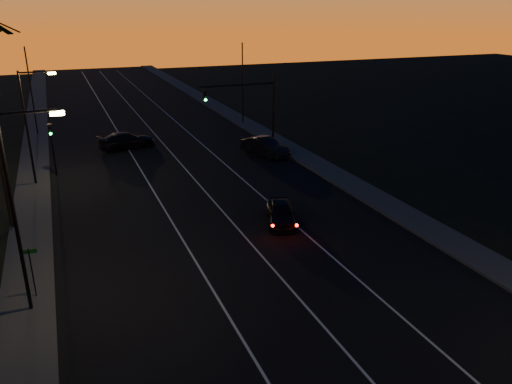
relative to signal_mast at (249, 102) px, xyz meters
name	(u,v)px	position (x,y,z in m)	size (l,w,h in m)	color
road	(206,201)	(-7.14, -9.99, -4.78)	(20.00, 170.00, 0.01)	black
sidewalk_left	(31,225)	(-18.34, -9.99, -4.70)	(2.40, 170.00, 0.16)	#363633
sidewalk_right	(345,180)	(4.06, -9.99, -4.70)	(2.40, 170.00, 0.16)	#363633
lane_stripe_left	(163,207)	(-10.14, -9.99, -4.76)	(0.12, 160.00, 0.01)	silver
lane_stripe_mid	(212,200)	(-6.64, -9.99, -4.76)	(0.12, 160.00, 0.01)	silver
lane_stripe_right	(259,193)	(-3.14, -9.99, -4.76)	(0.12, 160.00, 0.01)	silver
streetlight_left_near	(19,199)	(-17.84, -19.99, 0.54)	(2.55, 0.26, 9.00)	black
streetlight_left_far	(30,119)	(-17.82, -1.99, 0.28)	(2.55, 0.26, 8.50)	black
street_sign	(31,267)	(-17.94, -18.99, -3.13)	(0.70, 0.06, 2.60)	black
signal_mast	(249,102)	(0.00, 0.00, 0.00)	(7.10, 0.41, 7.00)	black
signal_post	(52,140)	(-16.64, -0.01, -1.89)	(0.28, 0.37, 4.20)	black
far_pole_left	(31,92)	(-18.14, 15.01, -0.28)	(0.14, 0.14, 9.00)	black
far_pole_right	(243,84)	(3.86, 12.01, -0.28)	(0.14, 0.14, 9.00)	black
lead_car	(281,213)	(-3.85, -15.38, -4.08)	(3.01, 4.81, 1.39)	black
right_car	(265,147)	(1.11, -1.09, -3.96)	(3.44, 5.21, 1.62)	black
cross_car	(127,140)	(-10.15, 5.97, -4.00)	(5.66, 3.25, 1.54)	black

